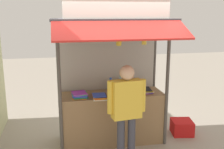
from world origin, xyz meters
TOP-DOWN VIEW (x-y plane):
  - ground_plane at (0.00, 0.00)m, footprint 20.00×20.00m
  - stall_counter at (0.00, 0.00)m, footprint 1.84×0.59m
  - stall_structure at (0.00, 0.05)m, footprint 2.04×1.39m
  - water_bottle_front_left at (0.31, 0.10)m, footprint 0.07×0.07m
  - water_bottle_mid_right at (0.02, 0.21)m, footprint 0.07×0.07m
  - water_bottle_mid_left at (0.22, 0.20)m, footprint 0.08×0.08m
  - magazine_stack_right at (-0.26, -0.23)m, footprint 0.26×0.30m
  - magazine_stack_left at (-0.59, -0.11)m, footprint 0.28×0.30m
  - magazine_stack_far_right at (0.60, -0.04)m, footprint 0.26×0.34m
  - magazine_stack_back_left at (0.20, -0.20)m, footprint 0.22×0.27m
  - banana_bunch_inner_right at (0.03, -0.39)m, footprint 0.10×0.10m
  - banana_bunch_inner_left at (0.71, -0.40)m, footprint 0.08×0.08m
  - banana_bunch_leftmost at (0.44, -0.39)m, footprint 0.09×0.09m
  - vendor_person at (0.07, -0.74)m, footprint 0.60×0.24m
  - plastic_crate at (1.41, 0.02)m, footprint 0.46×0.46m

SIDE VIEW (x-z plane):
  - ground_plane at x=0.00m, z-range 0.00..0.00m
  - plastic_crate at x=1.41m, z-range 0.00..0.27m
  - stall_counter at x=0.00m, z-range 0.00..0.92m
  - vendor_person at x=0.07m, z-range 0.16..1.74m
  - magazine_stack_far_right at x=0.60m, z-range 0.92..0.98m
  - magazine_stack_right at x=-0.26m, z-range 0.92..0.99m
  - magazine_stack_back_left at x=0.20m, z-range 0.92..1.01m
  - magazine_stack_left at x=-0.59m, z-range 0.92..1.02m
  - water_bottle_front_left at x=0.31m, z-range 0.92..1.15m
  - water_bottle_mid_right at x=0.02m, z-range 0.92..1.16m
  - water_bottle_mid_left at x=0.22m, z-range 0.92..1.19m
  - stall_structure at x=0.00m, z-range 0.25..2.84m
  - banana_bunch_inner_right at x=0.03m, z-range 1.76..2.05m
  - banana_bunch_leftmost at x=0.44m, z-range 1.76..2.05m
  - banana_bunch_inner_left at x=0.71m, z-range 1.85..2.07m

